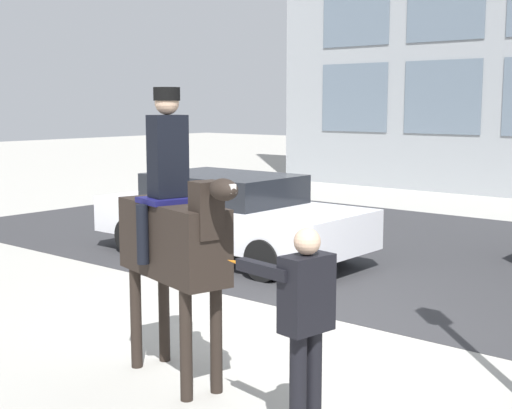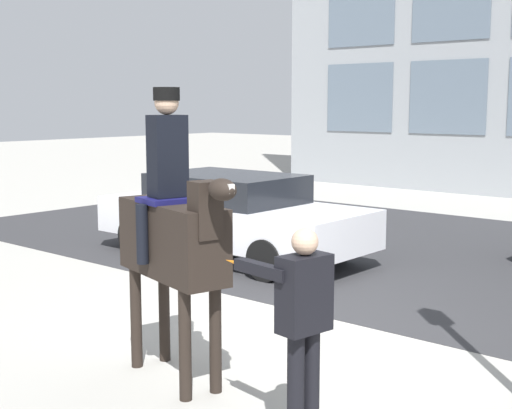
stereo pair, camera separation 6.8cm
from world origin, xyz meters
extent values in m
plane|color=#9E9B93|center=(0.00, 0.00, 0.00)|extent=(80.00, 80.00, 0.00)
cube|color=#2D2D30|center=(0.00, 4.75, 0.00)|extent=(20.14, 8.50, 0.01)
cube|color=slate|center=(-7.38, 12.83, 2.75)|extent=(2.36, 0.02, 2.11)
cube|color=slate|center=(-4.43, 12.83, 2.75)|extent=(2.36, 0.02, 2.11)
cube|color=slate|center=(-7.38, 12.83, 5.39)|extent=(2.36, 0.02, 2.11)
cube|color=slate|center=(-4.43, 12.83, 5.39)|extent=(2.36, 0.02, 2.11)
cube|color=black|center=(0.04, -2.01, 1.33)|extent=(1.42, 0.77, 0.68)
cylinder|color=black|center=(0.55, -1.98, 0.50)|extent=(0.11, 0.11, 0.99)
cylinder|color=black|center=(0.47, -2.28, 0.50)|extent=(0.11, 0.11, 0.99)
cylinder|color=black|center=(-0.39, -1.73, 0.50)|extent=(0.11, 0.11, 0.99)
cylinder|color=black|center=(-0.47, -2.03, 0.50)|extent=(0.11, 0.11, 0.99)
cube|color=black|center=(0.62, -2.16, 1.68)|extent=(0.25, 0.28, 0.49)
cube|color=#382314|center=(0.50, -2.13, 1.70)|extent=(0.06, 0.09, 0.44)
ellipsoid|color=black|center=(0.88, -2.22, 1.88)|extent=(0.35, 0.27, 0.18)
cube|color=silver|center=(0.96, -2.25, 1.90)|extent=(0.12, 0.08, 0.07)
cylinder|color=#382314|center=(-0.65, -1.83, 1.22)|extent=(0.09, 0.09, 0.55)
cube|color=#14144C|center=(-0.02, -1.99, 1.69)|extent=(0.51, 0.57, 0.05)
cube|color=black|center=(-0.02, -1.99, 2.09)|extent=(0.29, 0.37, 0.74)
sphere|color=#D1A889|center=(-0.02, -1.99, 2.57)|extent=(0.22, 0.22, 0.22)
cylinder|color=black|center=(-0.02, -1.99, 2.65)|extent=(0.24, 0.24, 0.12)
cylinder|color=black|center=(0.04, -1.73, 1.40)|extent=(0.11, 0.11, 0.54)
cylinder|color=black|center=(-0.09, -2.25, 1.40)|extent=(0.11, 0.11, 0.54)
cylinder|color=black|center=(1.74, -2.36, 0.45)|extent=(0.13, 0.13, 0.89)
cylinder|color=black|center=(1.76, -2.20, 0.45)|extent=(0.13, 0.13, 0.89)
cube|color=black|center=(1.75, -2.28, 1.18)|extent=(0.28, 0.43, 0.58)
sphere|color=#D1A889|center=(1.75, -2.28, 1.57)|extent=(0.20, 0.20, 0.20)
cube|color=black|center=(1.45, -2.42, 1.34)|extent=(0.56, 0.18, 0.09)
cone|color=orange|center=(1.11, -2.36, 1.34)|extent=(0.18, 0.07, 0.04)
cube|color=silver|center=(-3.17, 2.30, 0.62)|extent=(4.79, 1.89, 0.62)
cube|color=black|center=(-3.28, 2.30, 1.17)|extent=(2.39, 1.67, 0.47)
cylinder|color=black|center=(-1.68, 1.43, 0.31)|extent=(0.62, 0.23, 0.62)
cylinder|color=black|center=(-1.68, 3.17, 0.31)|extent=(0.62, 0.23, 0.62)
cylinder|color=black|center=(-4.65, 1.43, 0.31)|extent=(0.62, 0.23, 0.62)
cylinder|color=black|center=(-4.65, 3.17, 0.31)|extent=(0.62, 0.23, 0.62)
camera|label=1|loc=(4.73, -6.42, 2.56)|focal=50.00mm
camera|label=2|loc=(4.79, -6.38, 2.56)|focal=50.00mm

